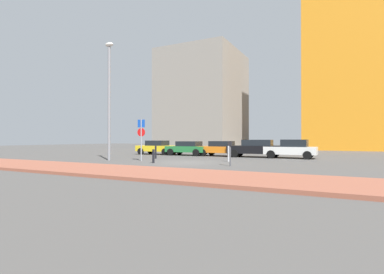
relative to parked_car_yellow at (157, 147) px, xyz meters
name	(u,v)px	position (x,y,z in m)	size (l,w,h in m)	color
ground_plane	(185,162)	(7.29, -7.50, -0.72)	(120.00, 120.00, 0.00)	#4C4947
sidewalk_brick	(119,171)	(7.29, -13.96, -0.65)	(40.00, 3.92, 0.14)	#93513D
parked_car_yellow	(157,147)	(0.00, 0.00, 0.00)	(4.14, 2.24, 1.39)	gold
parked_car_green	(188,148)	(3.52, -0.08, -0.01)	(3.96, 2.11, 1.33)	#237238
parked_car_orange	(221,148)	(6.79, 0.15, -0.01)	(4.07, 2.17, 1.36)	orange
parked_car_black	(255,148)	(9.94, 0.05, 0.06)	(4.50, 2.21, 1.49)	black
parked_car_white	(292,149)	(12.90, 0.03, 0.05)	(3.99, 1.98, 1.51)	white
parking_sign_post	(141,135)	(3.81, -7.68, 1.14)	(0.60, 0.12, 2.96)	gray
parking_meter	(230,150)	(10.84, -8.65, 0.21)	(0.18, 0.14, 1.44)	#4C4C51
street_lamp	(109,92)	(1.48, -8.41, 4.21)	(0.70, 0.36, 8.57)	gray
traffic_bollard_near	(156,152)	(3.38, -5.22, -0.22)	(0.14, 0.14, 1.02)	black
traffic_bollard_mid	(153,156)	(5.66, -8.83, -0.28)	(0.15, 0.15, 0.89)	black
traffic_bollard_far	(228,154)	(9.63, -5.64, -0.18)	(0.12, 0.12, 1.09)	#B7B7BC
building_colorful_midrise	(358,50)	(18.61, 24.10, 13.65)	(14.19, 12.20, 28.75)	orange
building_under_construction	(203,100)	(-6.42, 24.65, 7.98)	(13.15, 14.25, 17.42)	gray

